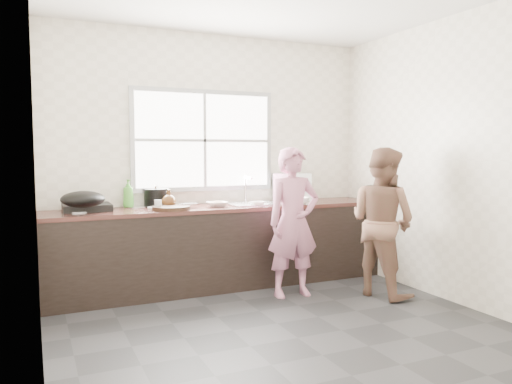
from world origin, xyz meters
name	(u,v)px	position (x,y,z in m)	size (l,w,h in m)	color
floor	(277,324)	(0.00, 0.00, -0.01)	(3.60, 3.20, 0.01)	#2A2A2D
wall_back	(212,159)	(0.00, 1.60, 1.35)	(3.60, 0.01, 2.70)	silver
wall_left	(35,164)	(-1.80, 0.00, 1.35)	(0.01, 3.20, 2.70)	beige
wall_right	(445,160)	(1.80, 0.00, 1.35)	(0.01, 3.20, 2.70)	beige
wall_front	(417,168)	(0.00, -1.60, 1.35)	(3.60, 0.01, 2.70)	beige
cabinet	(223,248)	(0.00, 1.29, 0.41)	(3.60, 0.62, 0.82)	black
countertop	(223,208)	(0.00, 1.29, 0.84)	(3.60, 0.64, 0.04)	#3A1D17
sink	(253,204)	(0.35, 1.29, 0.86)	(0.55, 0.45, 0.02)	silver
faucet	(246,189)	(0.35, 1.49, 1.01)	(0.02, 0.02, 0.30)	silver
window_frame	(204,141)	(-0.10, 1.59, 1.55)	(1.60, 0.05, 1.10)	#9EA0A5
window_glazing	(205,140)	(-0.10, 1.57, 1.55)	(1.50, 0.01, 1.00)	white
woman	(293,227)	(0.51, 0.66, 0.69)	(0.50, 0.33, 1.38)	#C07391
person_side	(382,222)	(1.33, 0.33, 0.74)	(0.72, 0.56, 1.47)	brown
cutting_board	(171,208)	(-0.59, 1.15, 0.88)	(0.37, 0.37, 0.04)	black
cleaver	(188,204)	(-0.39, 1.25, 0.90)	(0.19, 0.09, 0.01)	#B6BABE
bowl_mince	(217,204)	(-0.08, 1.22, 0.89)	(0.21, 0.21, 0.05)	silver
bowl_crabs	(298,201)	(0.79, 1.08, 0.89)	(0.20, 0.20, 0.06)	white
bowl_held	(257,203)	(0.33, 1.11, 0.89)	(0.19, 0.19, 0.06)	white
black_pot	(157,197)	(-0.65, 1.52, 0.95)	(0.26, 0.26, 0.19)	black
plate_food	(158,208)	(-0.69, 1.30, 0.87)	(0.20, 0.20, 0.02)	white
bottle_green	(128,194)	(-0.94, 1.52, 1.00)	(0.11, 0.11, 0.29)	green
bottle_brown_tall	(156,197)	(-0.66, 1.52, 0.96)	(0.09, 0.09, 0.20)	#3D230F
bottle_brown_short	(169,199)	(-0.57, 1.33, 0.95)	(0.13, 0.13, 0.17)	#472911
glass_jar	(158,205)	(-0.71, 1.19, 0.91)	(0.07, 0.07, 0.10)	silver
burner	(87,207)	(-1.35, 1.44, 0.89)	(0.44, 0.44, 0.07)	black
wok	(83,199)	(-1.41, 1.18, 0.99)	(0.40, 0.40, 0.15)	black
dish_rack	(291,187)	(0.89, 1.42, 1.02)	(0.43, 0.30, 0.32)	silver
pot_lid_left	(78,211)	(-1.44, 1.34, 0.87)	(0.27, 0.27, 0.01)	silver
pot_lid_right	(137,207)	(-0.86, 1.50, 0.87)	(0.23, 0.23, 0.01)	silver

